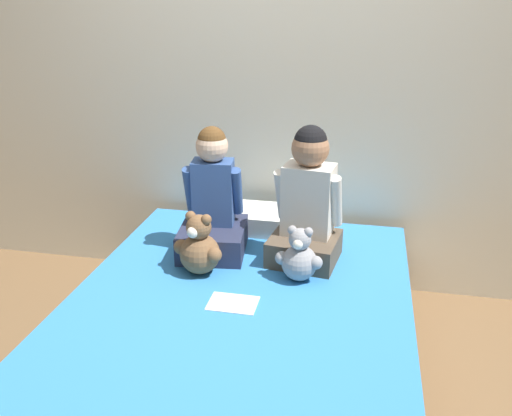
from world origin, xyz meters
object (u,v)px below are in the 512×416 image
sign_card (233,303)px  teddy_bear_held_by_right_child (299,258)px  pillow_at_headboard (270,220)px  teddy_bear_held_by_left_child (199,248)px  child_on_right (307,203)px  bed (237,346)px  child_on_left (213,206)px

sign_card → teddy_bear_held_by_right_child: bearing=47.6°
pillow_at_headboard → teddy_bear_held_by_left_child: bearing=-112.5°
child_on_right → pillow_at_headboard: bearing=135.2°
teddy_bear_held_by_right_child → pillow_at_headboard: (-0.23, 0.54, -0.06)m
bed → teddy_bear_held_by_left_child: 0.48m
teddy_bear_held_by_left_child → pillow_at_headboard: 0.62m
child_on_right → pillow_at_headboard: child_on_right is taller
child_on_right → pillow_at_headboard: (-0.24, 0.31, -0.24)m
teddy_bear_held_by_right_child → bed: bearing=-125.9°
child_on_right → teddy_bear_held_by_left_child: size_ratio=2.21×
child_on_right → bed: bearing=-107.9°
teddy_bear_held_by_right_child → pillow_at_headboard: size_ratio=0.56×
bed → pillow_at_headboard: (0.00, 0.81, 0.28)m
bed → teddy_bear_held_by_right_child: bearing=48.7°
teddy_bear_held_by_left_child → teddy_bear_held_by_right_child: 0.47m
bed → sign_card: size_ratio=9.36×
bed → child_on_right: size_ratio=2.92×
teddy_bear_held_by_left_child → teddy_bear_held_by_right_child: bearing=19.3°
pillow_at_headboard → sign_card: bearing=-91.0°
child_on_left → pillow_at_headboard: 0.44m
child_on_right → teddy_bear_held_by_right_child: 0.29m
bed → teddy_bear_held_by_right_child: (0.23, 0.27, 0.33)m
teddy_bear_held_by_right_child → sign_card: 0.38m
pillow_at_headboard → sign_card: size_ratio=2.27×
child_on_left → child_on_right: bearing=-6.6°
teddy_bear_held_by_right_child → sign_card: bearing=-127.0°
child_on_left → sign_card: child_on_left is taller
teddy_bear_held_by_left_child → pillow_at_headboard: size_ratio=0.64×
pillow_at_headboard → sign_card: pillow_at_headboard is taller
teddy_bear_held_by_right_child → sign_card: size_ratio=1.26×
child_on_right → teddy_bear_held_by_right_child: child_on_right is taller
bed → teddy_bear_held_by_left_child: size_ratio=6.45×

